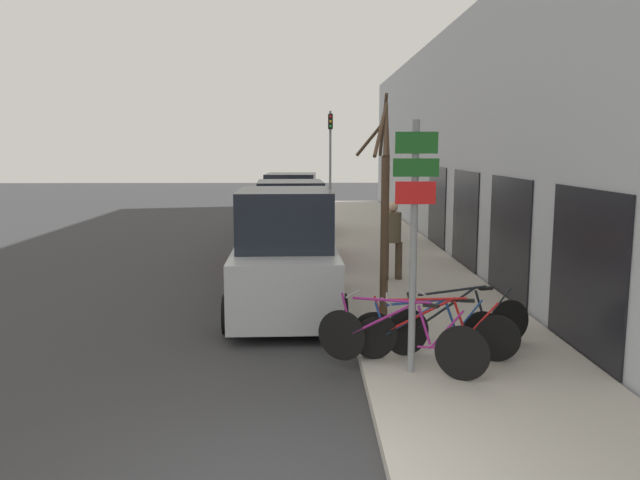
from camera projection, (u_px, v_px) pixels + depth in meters
The scene contains 14 objects.
ground_plane at pixel (298, 266), 16.44m from camera, with size 80.00×80.00×0.00m, color #333335.
sidewalk_curb at pixel (383, 247), 19.25m from camera, with size 3.20×32.00×0.15m.
building_facade at pixel (443, 144), 18.74m from camera, with size 0.23×32.00×6.50m.
signpost at pixel (414, 231), 7.98m from camera, with size 0.58×0.11×3.29m.
bicycle_0 at pixel (399, 340), 8.28m from camera, with size 2.13×1.17×0.98m.
bicycle_1 at pixel (435, 332), 8.69m from camera, with size 2.34×0.47×0.90m.
bicycle_2 at pixel (429, 331), 8.87m from camera, with size 2.18×0.54×0.83m.
bicycle_3 at pixel (459, 323), 9.12m from camera, with size 2.29×0.77×0.94m.
parked_car_0 at pixel (285, 259), 11.58m from camera, with size 2.17×4.23×2.34m.
parked_car_1 at pixel (290, 228), 16.40m from camera, with size 2.21×4.25×2.24m.
parked_car_2 at pixel (291, 208), 21.91m from camera, with size 2.22×4.22×2.22m.
pedestrian_near at pixel (392, 235), 13.96m from camera, with size 0.46×0.39×1.75m.
street_tree at pixel (384, 210), 10.72m from camera, with size 0.57×2.12×3.86m.
traffic_light at pixel (330, 149), 26.54m from camera, with size 0.20×0.30×4.50m.
Camera 1 is at (0.26, -4.97, 3.09)m, focal length 35.00 mm.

